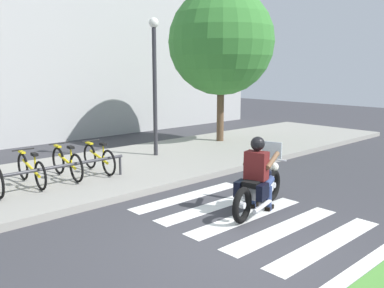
{
  "coord_description": "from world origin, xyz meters",
  "views": [
    {
      "loc": [
        -4.46,
        -3.75,
        2.67
      ],
      "look_at": [
        1.75,
        2.99,
        0.97
      ],
      "focal_mm": 38.42,
      "sensor_mm": 36.0,
      "label": 1
    }
  ],
  "objects_px": {
    "rider": "(258,169)",
    "bicycle_5": "(99,158)",
    "bicycle_4": "(67,163)",
    "bike_rack": "(21,174)",
    "street_lamp": "(155,75)",
    "bicycle_3": "(31,170)",
    "tree_near_rack": "(221,42)",
    "motorcycle": "(259,187)"
  },
  "relations": [
    {
      "from": "bicycle_3",
      "to": "bicycle_4",
      "type": "height_order",
      "value": "bicycle_4"
    },
    {
      "from": "street_lamp",
      "to": "rider",
      "type": "bearing_deg",
      "value": -105.39
    },
    {
      "from": "bicycle_3",
      "to": "tree_near_rack",
      "type": "height_order",
      "value": "tree_near_rack"
    },
    {
      "from": "rider",
      "to": "bike_rack",
      "type": "bearing_deg",
      "value": 130.01
    },
    {
      "from": "bicycle_5",
      "to": "bicycle_4",
      "type": "bearing_deg",
      "value": -179.97
    },
    {
      "from": "bicycle_4",
      "to": "street_lamp",
      "type": "height_order",
      "value": "street_lamp"
    },
    {
      "from": "bicycle_3",
      "to": "bike_rack",
      "type": "height_order",
      "value": "bicycle_3"
    },
    {
      "from": "bicycle_4",
      "to": "bicycle_5",
      "type": "height_order",
      "value": "bicycle_4"
    },
    {
      "from": "bicycle_3",
      "to": "bicycle_4",
      "type": "bearing_deg",
      "value": -0.07
    },
    {
      "from": "motorcycle",
      "to": "street_lamp",
      "type": "height_order",
      "value": "street_lamp"
    },
    {
      "from": "rider",
      "to": "bike_rack",
      "type": "xyz_separation_m",
      "value": [
        -3.01,
        3.59,
        -0.26
      ]
    },
    {
      "from": "bike_rack",
      "to": "street_lamp",
      "type": "height_order",
      "value": "street_lamp"
    },
    {
      "from": "motorcycle",
      "to": "bicycle_4",
      "type": "xyz_separation_m",
      "value": [
        -1.84,
        4.12,
        0.05
      ]
    },
    {
      "from": "tree_near_rack",
      "to": "bike_rack",
      "type": "bearing_deg",
      "value": -167.8
    },
    {
      "from": "bicycle_5",
      "to": "tree_near_rack",
      "type": "xyz_separation_m",
      "value": [
        5.42,
        1.06,
        3.03
      ]
    },
    {
      "from": "bicycle_4",
      "to": "tree_near_rack",
      "type": "bearing_deg",
      "value": 9.68
    },
    {
      "from": "rider",
      "to": "motorcycle",
      "type": "bearing_deg",
      "value": 13.04
    },
    {
      "from": "street_lamp",
      "to": "bicycle_4",
      "type": "bearing_deg",
      "value": -167.86
    },
    {
      "from": "bicycle_5",
      "to": "bicycle_3",
      "type": "bearing_deg",
      "value": 179.98
    },
    {
      "from": "bicycle_4",
      "to": "bike_rack",
      "type": "bearing_deg",
      "value": -156.01
    },
    {
      "from": "rider",
      "to": "bicycle_4",
      "type": "bearing_deg",
      "value": 113.12
    },
    {
      "from": "bicycle_5",
      "to": "bike_rack",
      "type": "xyz_separation_m",
      "value": [
        -2.07,
        -0.55,
        0.08
      ]
    },
    {
      "from": "motorcycle",
      "to": "bicycle_5",
      "type": "relative_size",
      "value": 1.3
    },
    {
      "from": "motorcycle",
      "to": "bike_rack",
      "type": "relative_size",
      "value": 0.44
    },
    {
      "from": "street_lamp",
      "to": "bicycle_5",
      "type": "bearing_deg",
      "value": -163.62
    },
    {
      "from": "bicycle_3",
      "to": "street_lamp",
      "type": "distance_m",
      "value": 4.44
    },
    {
      "from": "bicycle_5",
      "to": "bike_rack",
      "type": "relative_size",
      "value": 0.33
    },
    {
      "from": "rider",
      "to": "bike_rack",
      "type": "relative_size",
      "value": 0.3
    },
    {
      "from": "rider",
      "to": "tree_near_rack",
      "type": "relative_size",
      "value": 0.27
    },
    {
      "from": "street_lamp",
      "to": "motorcycle",
      "type": "bearing_deg",
      "value": -104.6
    },
    {
      "from": "bike_rack",
      "to": "street_lamp",
      "type": "bearing_deg",
      "value": 15.7
    },
    {
      "from": "motorcycle",
      "to": "bicycle_3",
      "type": "height_order",
      "value": "motorcycle"
    },
    {
      "from": "rider",
      "to": "bicycle_5",
      "type": "height_order",
      "value": "rider"
    },
    {
      "from": "bike_rack",
      "to": "bicycle_3",
      "type": "bearing_deg",
      "value": 53.21
    },
    {
      "from": "motorcycle",
      "to": "bike_rack",
      "type": "xyz_separation_m",
      "value": [
        -3.09,
        3.57,
        0.11
      ]
    },
    {
      "from": "bicycle_4",
      "to": "bicycle_5",
      "type": "relative_size",
      "value": 1.03
    },
    {
      "from": "bicycle_3",
      "to": "bicycle_5",
      "type": "xyz_separation_m",
      "value": [
        1.66,
        -0.0,
        0.0
      ]
    },
    {
      "from": "rider",
      "to": "bicycle_4",
      "type": "distance_m",
      "value": 4.51
    },
    {
      "from": "motorcycle",
      "to": "bicycle_3",
      "type": "distance_m",
      "value": 4.92
    },
    {
      "from": "rider",
      "to": "bicycle_5",
      "type": "distance_m",
      "value": 4.26
    },
    {
      "from": "tree_near_rack",
      "to": "rider",
      "type": "bearing_deg",
      "value": -130.7
    },
    {
      "from": "bicycle_4",
      "to": "tree_near_rack",
      "type": "xyz_separation_m",
      "value": [
        6.25,
        1.07,
        3.02
      ]
    }
  ]
}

